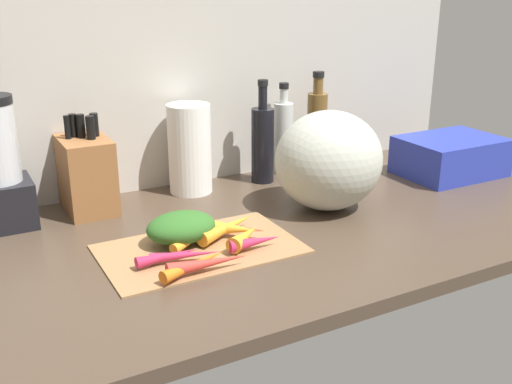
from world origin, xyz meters
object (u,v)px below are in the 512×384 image
(winter_squash, at_px, (329,160))
(bottle_2, at_px, (317,130))
(carrot_6, at_px, (228,227))
(bottle_0, at_px, (263,143))
(carrot_7, at_px, (192,240))
(bottle_1, at_px, (283,136))
(cutting_board, at_px, (200,248))
(dish_rack, at_px, (450,156))
(carrot_0, at_px, (195,264))
(carrot_3, at_px, (168,256))
(carrot_4, at_px, (235,229))
(carrot_5, at_px, (208,263))
(knife_block, at_px, (87,174))
(paper_towel_roll, at_px, (190,149))
(carrot_9, at_px, (255,242))
(carrot_2, at_px, (186,255))
(carrot_8, at_px, (231,228))
(carrot_1, at_px, (245,236))

(winter_squash, height_order, bottle_2, bottle_2)
(carrot_6, relative_size, bottle_0, 0.60)
(carrot_7, height_order, bottle_1, bottle_1)
(cutting_board, relative_size, dish_rack, 1.46)
(carrot_6, distance_m, carrot_7, 0.09)
(carrot_0, xyz_separation_m, dish_rack, (0.89, 0.23, 0.03))
(carrot_6, bearing_deg, winter_squash, 9.64)
(bottle_2, bearing_deg, carrot_3, -147.60)
(carrot_0, xyz_separation_m, carrot_3, (-0.03, 0.06, -0.00))
(carrot_4, xyz_separation_m, bottle_0, (0.25, 0.32, 0.09))
(carrot_5, distance_m, carrot_7, 0.12)
(carrot_5, bearing_deg, carrot_7, 82.06)
(bottle_0, bearing_deg, carrot_7, -137.26)
(knife_block, bearing_deg, carrot_0, -78.00)
(carrot_3, xyz_separation_m, paper_towel_roll, (0.21, 0.39, 0.10))
(carrot_3, xyz_separation_m, carrot_9, (0.18, -0.03, 0.00))
(carrot_2, xyz_separation_m, carrot_9, (0.15, -0.01, 0.00))
(knife_block, bearing_deg, carrot_2, -76.23)
(cutting_board, relative_size, winter_squash, 1.54)
(winter_squash, bearing_deg, carrot_2, -163.46)
(winter_squash, bearing_deg, knife_block, 153.37)
(carrot_5, bearing_deg, bottle_0, 50.65)
(winter_squash, distance_m, bottle_2, 0.30)
(dish_rack, bearing_deg, carrot_9, -165.18)
(carrot_6, distance_m, knife_block, 0.39)
(carrot_8, height_order, knife_block, knife_block)
(carrot_0, distance_m, carrot_7, 0.12)
(bottle_0, height_order, dish_rack, bottle_0)
(carrot_8, bearing_deg, carrot_1, -84.55)
(carrot_6, relative_size, winter_squash, 0.64)
(bottle_0, bearing_deg, carrot_9, -120.87)
(carrot_4, bearing_deg, winter_squash, 13.24)
(carrot_5, relative_size, knife_block, 0.69)
(carrot_4, height_order, carrot_5, carrot_4)
(carrot_6, bearing_deg, carrot_9, -78.29)
(carrot_0, relative_size, carrot_9, 1.32)
(carrot_4, height_order, bottle_0, bottle_0)
(carrot_4, xyz_separation_m, knife_block, (-0.23, 0.33, 0.07))
(carrot_9, relative_size, dish_rack, 0.42)
(carrot_0, height_order, carrot_6, carrot_6)
(carrot_2, height_order, winter_squash, winter_squash)
(carrot_1, bearing_deg, carrot_6, 98.49)
(cutting_board, height_order, carrot_9, carrot_9)
(carrot_0, relative_size, bottle_2, 0.53)
(carrot_3, bearing_deg, knife_block, 99.46)
(carrot_2, distance_m, carrot_3, 0.03)
(carrot_3, xyz_separation_m, carrot_8, (0.17, 0.06, 0.00))
(cutting_board, height_order, paper_towel_roll, paper_towel_roll)
(bottle_2, height_order, dish_rack, bottle_2)
(cutting_board, relative_size, carrot_6, 2.42)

